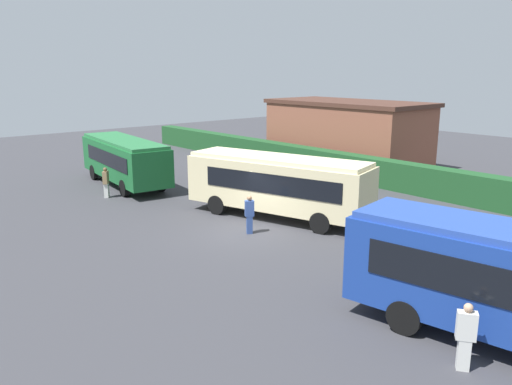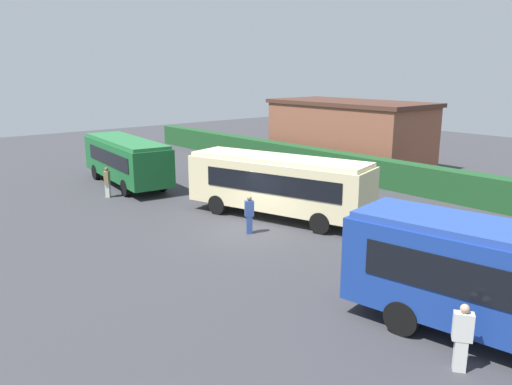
# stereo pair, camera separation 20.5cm
# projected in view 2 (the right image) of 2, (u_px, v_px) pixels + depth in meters

# --- Properties ---
(ground_plane) EXTENTS (86.32, 86.32, 0.00)m
(ground_plane) POSITION_uv_depth(u_px,v_px,m) (247.00, 232.00, 23.25)
(ground_plane) COLOR #38383D
(bus_green) EXTENTS (9.55, 3.52, 2.97)m
(bus_green) POSITION_uv_depth(u_px,v_px,m) (126.00, 158.00, 32.37)
(bus_green) COLOR #19602D
(bus_green) RESTS_ON ground_plane
(bus_cream) EXTENTS (9.75, 5.04, 3.10)m
(bus_cream) POSITION_uv_depth(u_px,v_px,m) (278.00, 183.00, 25.10)
(bus_cream) COLOR beige
(bus_cream) RESTS_ON ground_plane
(person_left) EXTENTS (0.50, 0.48, 1.78)m
(person_left) POSITION_uv_depth(u_px,v_px,m) (107.00, 181.00, 29.40)
(person_left) COLOR silver
(person_left) RESTS_ON ground_plane
(person_center) EXTENTS (0.44, 0.48, 1.77)m
(person_center) POSITION_uv_depth(u_px,v_px,m) (249.00, 214.00, 22.86)
(person_center) COLOR #334C8C
(person_center) RESTS_ON ground_plane
(person_far) EXTENTS (0.53, 0.48, 1.77)m
(person_far) POSITION_uv_depth(u_px,v_px,m) (462.00, 336.00, 12.36)
(person_far) COLOR silver
(person_far) RESTS_ON ground_plane
(hedge_row) EXTENTS (55.16, 1.18, 1.76)m
(hedge_row) POSITION_uv_depth(u_px,v_px,m) (405.00, 177.00, 30.87)
(hedge_row) COLOR #1D4B24
(hedge_row) RESTS_ON ground_plane
(depot_building) EXTENTS (12.56, 6.07, 4.93)m
(depot_building) POSITION_uv_depth(u_px,v_px,m) (349.00, 133.00, 39.19)
(depot_building) COLOR brown
(depot_building) RESTS_ON ground_plane
(traffic_cone) EXTENTS (0.36, 0.36, 0.60)m
(traffic_cone) POSITION_uv_depth(u_px,v_px,m) (423.00, 248.00, 20.29)
(traffic_cone) COLOR orange
(traffic_cone) RESTS_ON ground_plane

